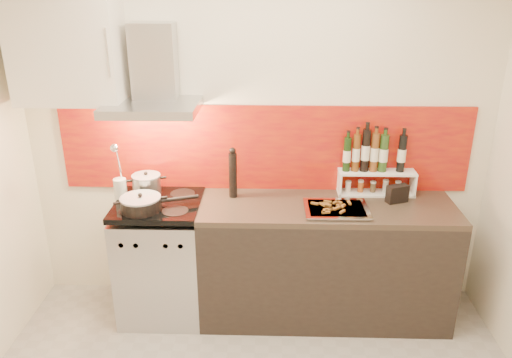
{
  "coord_description": "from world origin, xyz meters",
  "views": [
    {
      "loc": [
        0.09,
        -2.1,
        2.37
      ],
      "look_at": [
        0.0,
        0.95,
        1.15
      ],
      "focal_mm": 35.0,
      "sensor_mm": 36.0,
      "label": 1
    }
  ],
  "objects_px": {
    "pepper_mill": "(233,173)",
    "baking_tray": "(336,209)",
    "stock_pot": "(147,185)",
    "range_stove": "(162,259)",
    "saute_pan": "(142,203)",
    "counter": "(324,260)"
  },
  "relations": [
    {
      "from": "stock_pot",
      "to": "pepper_mill",
      "type": "bearing_deg",
      "value": 0.39
    },
    {
      "from": "pepper_mill",
      "to": "range_stove",
      "type": "bearing_deg",
      "value": -166.06
    },
    {
      "from": "range_stove",
      "to": "baking_tray",
      "type": "relative_size",
      "value": 2.08
    },
    {
      "from": "counter",
      "to": "stock_pot",
      "type": "distance_m",
      "value": 1.41
    },
    {
      "from": "range_stove",
      "to": "counter",
      "type": "distance_m",
      "value": 1.2
    },
    {
      "from": "counter",
      "to": "baking_tray",
      "type": "xyz_separation_m",
      "value": [
        0.05,
        -0.1,
        0.47
      ]
    },
    {
      "from": "pepper_mill",
      "to": "baking_tray",
      "type": "distance_m",
      "value": 0.77
    },
    {
      "from": "range_stove",
      "to": "saute_pan",
      "type": "height_order",
      "value": "saute_pan"
    },
    {
      "from": "pepper_mill",
      "to": "stock_pot",
      "type": "bearing_deg",
      "value": -179.61
    },
    {
      "from": "stock_pot",
      "to": "range_stove",
      "type": "bearing_deg",
      "value": -50.87
    },
    {
      "from": "pepper_mill",
      "to": "baking_tray",
      "type": "xyz_separation_m",
      "value": [
        0.72,
        -0.22,
        -0.17
      ]
    },
    {
      "from": "range_stove",
      "to": "pepper_mill",
      "type": "distance_m",
      "value": 0.84
    },
    {
      "from": "counter",
      "to": "baking_tray",
      "type": "bearing_deg",
      "value": -63.88
    },
    {
      "from": "range_stove",
      "to": "baking_tray",
      "type": "xyz_separation_m",
      "value": [
        1.25,
        -0.09,
        0.47
      ]
    },
    {
      "from": "saute_pan",
      "to": "pepper_mill",
      "type": "distance_m",
      "value": 0.67
    },
    {
      "from": "counter",
      "to": "pepper_mill",
      "type": "distance_m",
      "value": 0.93
    },
    {
      "from": "counter",
      "to": "stock_pot",
      "type": "relative_size",
      "value": 8.68
    },
    {
      "from": "stock_pot",
      "to": "saute_pan",
      "type": "xyz_separation_m",
      "value": [
        0.03,
        -0.26,
        -0.03
      ]
    },
    {
      "from": "range_stove",
      "to": "counter",
      "type": "bearing_deg",
      "value": 0.23
    },
    {
      "from": "saute_pan",
      "to": "baking_tray",
      "type": "distance_m",
      "value": 1.32
    },
    {
      "from": "range_stove",
      "to": "stock_pot",
      "type": "distance_m",
      "value": 0.57
    },
    {
      "from": "stock_pot",
      "to": "pepper_mill",
      "type": "xyz_separation_m",
      "value": [
        0.63,
        0.0,
        0.09
      ]
    }
  ]
}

